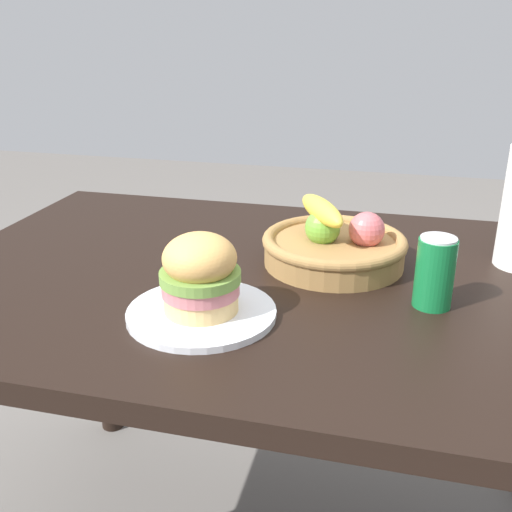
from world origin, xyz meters
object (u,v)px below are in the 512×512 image
sandwich (200,274)px  soda_can (435,272)px  plate (202,313)px  fruit_basket (334,245)px

sandwich → soda_can: bearing=19.8°
plate → sandwich: size_ratio=1.87×
soda_can → fruit_basket: 0.24m
sandwich → plate: bearing=90.0°
plate → sandwich: bearing=-90.0°
fruit_basket → plate: bearing=-123.4°
soda_can → sandwich: bearing=-160.2°
sandwich → fruit_basket: sandwich is taller
sandwich → soda_can: size_ratio=1.06×
soda_can → fruit_basket: (-0.19, 0.15, -0.02)m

